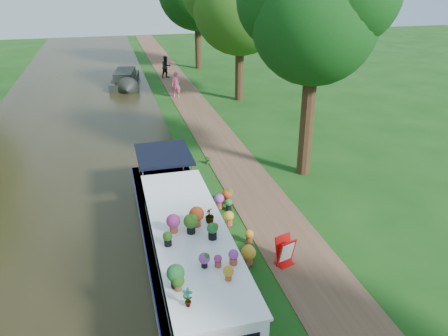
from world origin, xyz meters
TOP-DOWN VIEW (x-y plane):
  - ground at (0.00, 0.00)m, footprint 100.00×100.00m
  - canal_water at (-6.00, 0.00)m, footprint 10.00×100.00m
  - towpath at (1.20, 0.00)m, footprint 2.20×100.00m
  - plant_boat at (-2.25, -3.21)m, footprint 2.29×13.52m
  - tree_near_overhang at (3.79, 3.06)m, footprint 5.52×5.28m
  - second_boat at (-2.71, 21.03)m, footprint 2.55×6.14m
  - sandwich_board at (0.59, -2.86)m, footprint 0.59×0.59m
  - pedestrian_pink at (0.50, 16.62)m, footprint 0.72×0.56m
  - pedestrian_dark at (0.67, 22.72)m, footprint 1.05×0.95m
  - verge_plant at (0.05, 5.00)m, footprint 0.40×0.37m

SIDE VIEW (x-z plane):
  - ground at x=0.00m, z-range 0.00..0.00m
  - canal_water at x=-6.00m, z-range 0.00..0.02m
  - towpath at x=1.20m, z-range 0.00..0.03m
  - verge_plant at x=0.05m, z-range 0.00..0.37m
  - sandwich_board at x=0.59m, z-range -0.01..0.87m
  - second_boat at x=-2.71m, z-range -0.10..1.04m
  - plant_boat at x=-2.25m, z-range -0.29..2.00m
  - pedestrian_pink at x=0.50m, z-range 0.03..1.76m
  - pedestrian_dark at x=0.67m, z-range 0.03..1.78m
  - tree_near_overhang at x=3.79m, z-range 2.11..11.10m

